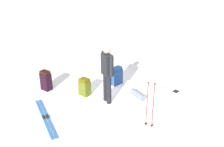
# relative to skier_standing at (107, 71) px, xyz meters

# --- Properties ---
(ground_plane) EXTENTS (80.00, 80.00, 0.00)m
(ground_plane) POSITION_rel_skier_standing_xyz_m (-0.19, 0.40, -0.95)
(ground_plane) COLOR white
(skier_standing) EXTENTS (0.55, 0.31, 1.70)m
(skier_standing) POSITION_rel_skier_standing_xyz_m (0.00, 0.00, 0.00)
(skier_standing) COLOR black
(skier_standing) RESTS_ON ground_plane
(ski_pair_near) EXTENTS (1.90, 0.87, 0.05)m
(ski_pair_near) POSITION_rel_skier_standing_xyz_m (-0.57, -1.72, -0.94)
(ski_pair_near) COLOR #2C62A1
(ski_pair_near) RESTS_ON ground_plane
(ski_pair_far) EXTENTS (1.98, 0.19, 0.05)m
(ski_pair_far) POSITION_rel_skier_standing_xyz_m (1.15, 1.85, -0.94)
(ski_pair_far) COLOR silver
(ski_pair_far) RESTS_ON ground_plane
(backpack_large_dark) EXTENTS (0.34, 0.25, 0.63)m
(backpack_large_dark) POSITION_rel_skier_standing_xyz_m (-1.92, -0.78, -0.64)
(backpack_large_dark) COLOR black
(backpack_large_dark) RESTS_ON ground_plane
(backpack_bright) EXTENTS (0.33, 0.27, 0.54)m
(backpack_bright) POSITION_rel_skier_standing_xyz_m (-0.78, -0.18, -0.69)
(backpack_bright) COLOR #4F5416
(backpack_bright) RESTS_ON ground_plane
(backpack_small_spare) EXTENTS (0.23, 0.38, 0.59)m
(backpack_small_spare) POSITION_rel_skier_standing_xyz_m (-0.59, 1.03, -0.67)
(backpack_small_spare) COLOR navy
(backpack_small_spare) RESTS_ON ground_plane
(ski_poles_planted_near) EXTENTS (0.22, 0.12, 1.21)m
(ski_poles_planted_near) POSITION_rel_skier_standing_xyz_m (1.61, -0.18, -0.28)
(ski_poles_planted_near) COLOR maroon
(ski_poles_planted_near) RESTS_ON ground_plane
(sleeping_mat_rolled) EXTENTS (0.58, 0.32, 0.18)m
(sleeping_mat_rolled) POSITION_rel_skier_standing_xyz_m (0.48, 0.80, -0.86)
(sleeping_mat_rolled) COLOR slate
(sleeping_mat_rolled) RESTS_ON ground_plane
(thermos_bottle) EXTENTS (0.07, 0.07, 0.26)m
(thermos_bottle) POSITION_rel_skier_standing_xyz_m (-1.42, 1.70, -0.82)
(thermos_bottle) COLOR #1F763B
(thermos_bottle) RESTS_ON ground_plane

